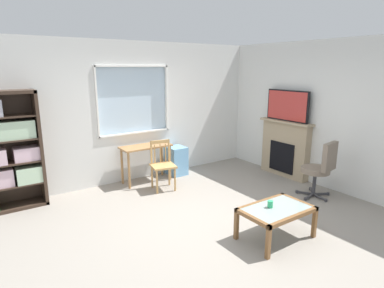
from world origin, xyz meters
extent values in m
cube|color=gray|center=(0.00, 0.00, -0.01)|extent=(6.41, 5.70, 0.02)
cube|color=silver|center=(0.00, 2.35, 0.46)|extent=(5.41, 0.12, 0.93)
cube|color=silver|center=(0.00, 2.35, 2.47)|extent=(5.41, 0.12, 0.45)
cube|color=silver|center=(-1.71, 2.35, 1.58)|extent=(1.98, 0.12, 1.31)
cube|color=silver|center=(1.72, 2.35, 1.58)|extent=(1.97, 0.12, 1.31)
cube|color=silver|center=(0.01, 2.36, 1.58)|extent=(1.45, 0.02, 1.31)
cube|color=white|center=(0.01, 2.29, 0.94)|extent=(1.51, 0.06, 0.03)
cube|color=white|center=(0.01, 2.29, 2.22)|extent=(1.51, 0.06, 0.03)
cube|color=white|center=(-0.72, 2.29, 1.58)|extent=(0.03, 0.06, 1.31)
cube|color=white|center=(0.73, 2.29, 1.58)|extent=(0.03, 0.06, 1.31)
cube|color=silver|center=(2.76, 0.00, 1.35)|extent=(0.12, 4.90, 2.69)
cube|color=#38281E|center=(-1.77, 2.10, 0.93)|extent=(0.05, 0.38, 1.87)
cube|color=#38281E|center=(-2.19, 2.10, 1.84)|extent=(0.90, 0.38, 0.05)
cube|color=#38281E|center=(-2.19, 2.10, 0.03)|extent=(0.90, 0.38, 0.05)
cube|color=#38281E|center=(-2.19, 2.28, 0.93)|extent=(0.90, 0.02, 1.87)
cube|color=#38281E|center=(-2.19, 2.10, 0.39)|extent=(0.85, 0.36, 0.02)
cube|color=#38281E|center=(-2.19, 2.10, 0.75)|extent=(0.85, 0.36, 0.02)
cube|color=#38281E|center=(-2.19, 2.10, 1.12)|extent=(0.85, 0.36, 0.02)
cube|color=#38281E|center=(-2.19, 2.10, 1.48)|extent=(0.85, 0.36, 0.02)
cube|color=beige|center=(-2.38, 2.09, 0.54)|extent=(0.37, 0.28, 0.27)
cube|color=#B7D6B2|center=(-1.97, 2.09, 0.53)|extent=(0.39, 0.33, 0.26)
cube|color=beige|center=(-1.97, 2.09, 0.87)|extent=(0.37, 0.28, 0.21)
cube|color=#B7D6B2|center=(-2.20, 2.09, 1.27)|extent=(0.76, 0.28, 0.28)
cube|color=#A37547|center=(0.08, 2.00, 0.72)|extent=(0.98, 0.43, 0.03)
cylinder|color=#A37547|center=(-0.36, 1.84, 0.35)|extent=(0.04, 0.04, 0.70)
cylinder|color=#A37547|center=(0.52, 1.84, 0.35)|extent=(0.04, 0.04, 0.70)
cylinder|color=#A37547|center=(-0.36, 2.17, 0.35)|extent=(0.04, 0.04, 0.70)
cylinder|color=#A37547|center=(0.52, 2.17, 0.35)|extent=(0.04, 0.04, 0.70)
cube|color=tan|center=(0.15, 1.45, 0.45)|extent=(0.49, 0.48, 0.04)
cylinder|color=tan|center=(-0.05, 1.33, 0.22)|extent=(0.04, 0.04, 0.43)
cylinder|color=tan|center=(0.28, 1.26, 0.22)|extent=(0.04, 0.04, 0.43)
cylinder|color=tan|center=(0.01, 1.64, 0.22)|extent=(0.04, 0.04, 0.43)
cylinder|color=tan|center=(0.35, 1.57, 0.22)|extent=(0.04, 0.04, 0.43)
cylinder|color=tan|center=(0.01, 1.64, 0.68)|extent=(0.04, 0.04, 0.45)
cylinder|color=tan|center=(0.35, 1.57, 0.68)|extent=(0.04, 0.04, 0.45)
cube|color=tan|center=(0.18, 1.61, 0.87)|extent=(0.36, 0.11, 0.06)
cylinder|color=tan|center=(0.08, 1.63, 0.65)|extent=(0.02, 0.02, 0.35)
cylinder|color=tan|center=(0.18, 1.61, 0.65)|extent=(0.02, 0.02, 0.35)
cylinder|color=tan|center=(0.28, 1.59, 0.65)|extent=(0.02, 0.02, 0.35)
cube|color=#72ADDB|center=(0.80, 2.05, 0.30)|extent=(0.35, 0.40, 0.59)
cube|color=tan|center=(2.61, 0.72, 0.56)|extent=(0.18, 1.09, 1.11)
cube|color=black|center=(2.52, 0.72, 0.41)|extent=(0.03, 0.60, 0.61)
cube|color=tan|center=(2.59, 0.72, 1.13)|extent=(0.26, 1.19, 0.04)
cube|color=black|center=(2.59, 0.72, 1.46)|extent=(0.05, 0.98, 0.61)
cube|color=#B2332D|center=(2.57, 0.72, 1.46)|extent=(0.01, 0.93, 0.56)
cylinder|color=#7A6B5B|center=(2.15, -0.32, 0.48)|extent=(0.48, 0.48, 0.09)
cube|color=#7A6B5B|center=(2.19, -0.54, 0.76)|extent=(0.41, 0.14, 0.48)
cylinder|color=#38383D|center=(2.15, -0.32, 0.24)|extent=(0.06, 0.06, 0.42)
cube|color=#38383D|center=(2.02, -0.35, 0.03)|extent=(0.28, 0.08, 0.03)
cylinder|color=#38383D|center=(1.88, -0.37, 0.03)|extent=(0.05, 0.05, 0.05)
cube|color=#38383D|center=(2.13, -0.46, 0.03)|extent=(0.08, 0.28, 0.03)
cylinder|color=#38383D|center=(2.11, -0.60, 0.03)|extent=(0.05, 0.05, 0.05)
cube|color=#38383D|center=(2.28, -0.39, 0.03)|extent=(0.27, 0.16, 0.03)
cylinder|color=#38383D|center=(2.40, -0.45, 0.03)|extent=(0.05, 0.05, 0.05)
cube|color=#38383D|center=(2.25, -0.23, 0.03)|extent=(0.22, 0.22, 0.03)
cylinder|color=#38383D|center=(2.35, -0.13, 0.03)|extent=(0.05, 0.05, 0.05)
cube|color=#38383D|center=(2.09, -0.20, 0.03)|extent=(0.16, 0.27, 0.03)
cylinder|color=#38383D|center=(2.03, -0.07, 0.03)|extent=(0.05, 0.05, 0.05)
cube|color=#8C9E99|center=(0.49, -0.91, 0.42)|extent=(0.83, 0.50, 0.02)
cube|color=brown|center=(0.49, -1.19, 0.41)|extent=(0.93, 0.05, 0.05)
cube|color=brown|center=(0.49, -0.64, 0.41)|extent=(0.93, 0.05, 0.05)
cube|color=brown|center=(0.05, -0.91, 0.41)|extent=(0.05, 0.60, 0.05)
cube|color=brown|center=(0.94, -0.91, 0.41)|extent=(0.05, 0.60, 0.05)
cube|color=brown|center=(0.05, -1.19, 0.19)|extent=(0.05, 0.05, 0.38)
cube|color=brown|center=(0.94, -1.19, 0.19)|extent=(0.05, 0.05, 0.38)
cube|color=brown|center=(0.05, -0.64, 0.19)|extent=(0.05, 0.05, 0.38)
cube|color=brown|center=(0.94, -0.64, 0.19)|extent=(0.05, 0.05, 0.38)
cylinder|color=#33B770|center=(0.43, -0.85, 0.48)|extent=(0.07, 0.07, 0.09)
camera|label=1|loc=(-2.60, -3.46, 2.21)|focal=30.08mm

